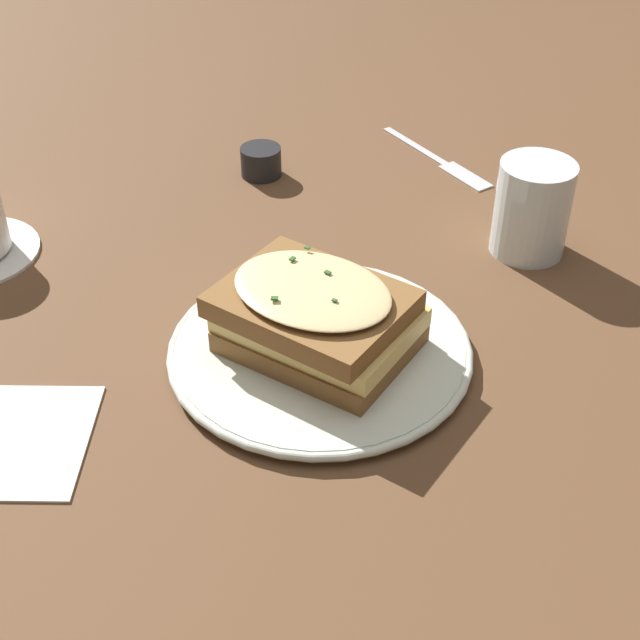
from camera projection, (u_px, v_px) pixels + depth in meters
ground_plane at (342, 377)px, 0.72m from camera, size 2.40×2.40×0.00m
dinner_plate at (320, 351)px, 0.74m from camera, size 0.25×0.25×0.01m
sandwich at (317, 316)px, 0.71m from camera, size 0.17×0.19×0.07m
water_glass at (532, 208)px, 0.84m from camera, size 0.07×0.07×0.09m
fork at (446, 164)px, 1.01m from camera, size 0.15×0.12×0.00m
napkin at (23, 439)px, 0.66m from camera, size 0.12×0.10×0.00m
condiment_pot at (261, 161)px, 0.98m from camera, size 0.05×0.05×0.03m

